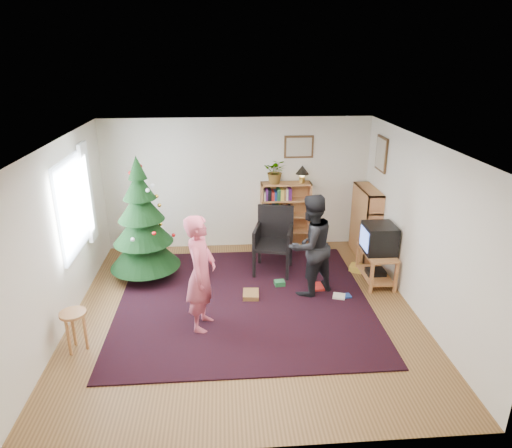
{
  "coord_description": "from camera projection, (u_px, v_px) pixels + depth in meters",
  "views": [
    {
      "loc": [
        -0.28,
        -5.86,
        3.61
      ],
      "look_at": [
        0.22,
        0.74,
        1.1
      ],
      "focal_mm": 32.0,
      "sensor_mm": 36.0,
      "label": 1
    }
  ],
  "objects": [
    {
      "name": "bookshelf_back",
      "position": [
        285.0,
        215.0,
        8.77
      ],
      "size": [
        0.95,
        0.3,
        1.3
      ],
      "color": "#B97142",
      "rests_on": "floor"
    },
    {
      "name": "wall_front",
      "position": [
        259.0,
        339.0,
        3.99
      ],
      "size": [
        5.0,
        0.02,
        2.5
      ],
      "primitive_type": "cube",
      "color": "silver",
      "rests_on": "floor"
    },
    {
      "name": "christmas_tree",
      "position": [
        143.0,
        229.0,
        7.47
      ],
      "size": [
        1.16,
        1.16,
        2.11
      ],
      "rotation": [
        0.0,
        0.0,
        0.19
      ],
      "color": "#3F2816",
      "rests_on": "rug"
    },
    {
      "name": "bookshelf_right",
      "position": [
        366.0,
        222.0,
        8.42
      ],
      "size": [
        0.3,
        0.95,
        1.3
      ],
      "rotation": [
        0.0,
        0.0,
        1.57
      ],
      "color": "#B97142",
      "rests_on": "floor"
    },
    {
      "name": "potted_plant",
      "position": [
        276.0,
        171.0,
        8.45
      ],
      "size": [
        0.49,
        0.45,
        0.46
      ],
      "primitive_type": "imported",
      "rotation": [
        0.0,
        0.0,
        -0.24
      ],
      "color": "gray",
      "rests_on": "bookshelf_back"
    },
    {
      "name": "wall_right",
      "position": [
        419.0,
        228.0,
        6.49
      ],
      "size": [
        0.02,
        5.0,
        2.5
      ],
      "primitive_type": "cube",
      "color": "silver",
      "rests_on": "floor"
    },
    {
      "name": "window_pane",
      "position": [
        72.0,
        207.0,
        6.61
      ],
      "size": [
        0.04,
        1.2,
        1.4
      ],
      "primitive_type": "cube",
      "color": "silver",
      "rests_on": "wall_left"
    },
    {
      "name": "table_lamp",
      "position": [
        302.0,
        171.0,
        8.49
      ],
      "size": [
        0.25,
        0.25,
        0.33
      ],
      "color": "#A57F33",
      "rests_on": "bookshelf_back"
    },
    {
      "name": "tv_stand",
      "position": [
        376.0,
        264.0,
        7.53
      ],
      "size": [
        0.45,
        0.82,
        0.55
      ],
      "color": "#B97142",
      "rests_on": "floor"
    },
    {
      "name": "stool",
      "position": [
        74.0,
        321.0,
        5.75
      ],
      "size": [
        0.33,
        0.33,
        0.55
      ],
      "color": "#B97142",
      "rests_on": "floor"
    },
    {
      "name": "wall_back",
      "position": [
        237.0,
        184.0,
        8.65
      ],
      "size": [
        5.0,
        0.02,
        2.5
      ],
      "primitive_type": "cube",
      "color": "silver",
      "rests_on": "floor"
    },
    {
      "name": "wall_left",
      "position": [
        59.0,
        238.0,
        6.14
      ],
      "size": [
        0.02,
        5.0,
        2.5
      ],
      "primitive_type": "cube",
      "color": "silver",
      "rests_on": "floor"
    },
    {
      "name": "armchair",
      "position": [
        272.0,
        236.0,
        7.87
      ],
      "size": [
        0.75,
        0.76,
        1.14
      ],
      "rotation": [
        0.0,
        0.0,
        -0.25
      ],
      "color": "black",
      "rests_on": "rug"
    },
    {
      "name": "person_standing",
      "position": [
        201.0,
        273.0,
        6.1
      ],
      "size": [
        0.52,
        0.68,
        1.65
      ],
      "primitive_type": "imported",
      "rotation": [
        0.0,
        0.0,
        1.34
      ],
      "color": "#B5485B",
      "rests_on": "rug"
    },
    {
      "name": "floor",
      "position": [
        245.0,
        311.0,
        6.76
      ],
      "size": [
        5.0,
        5.0,
        0.0
      ],
      "primitive_type": "plane",
      "color": "brown",
      "rests_on": "ground"
    },
    {
      "name": "picture_right",
      "position": [
        382.0,
        154.0,
        7.88
      ],
      "size": [
        0.03,
        0.5,
        0.6
      ],
      "color": "#4C3319",
      "rests_on": "wall_right"
    },
    {
      "name": "curtain",
      "position": [
        88.0,
        193.0,
        7.27
      ],
      "size": [
        0.06,
        0.35,
        1.6
      ],
      "primitive_type": "cube",
      "color": "white",
      "rests_on": "wall_left"
    },
    {
      "name": "person_by_chair",
      "position": [
        310.0,
        245.0,
        7.01
      ],
      "size": [
        1.0,
        0.94,
        1.63
      ],
      "primitive_type": "imported",
      "rotation": [
        0.0,
        0.0,
        3.68
      ],
      "color": "black",
      "rests_on": "rug"
    },
    {
      "name": "picture_back",
      "position": [
        299.0,
        147.0,
        8.46
      ],
      "size": [
        0.55,
        0.03,
        0.42
      ],
      "color": "#4C3319",
      "rests_on": "wall_back"
    },
    {
      "name": "rug",
      "position": [
        244.0,
        300.0,
        7.04
      ],
      "size": [
        3.8,
        3.6,
        0.02
      ],
      "primitive_type": "cube",
      "color": "black",
      "rests_on": "floor"
    },
    {
      "name": "floor_clutter",
      "position": [
        315.0,
        287.0,
        7.37
      ],
      "size": [
        2.1,
        1.12,
        0.08
      ],
      "color": "#A51E19",
      "rests_on": "rug"
    },
    {
      "name": "crt_tv",
      "position": [
        379.0,
        238.0,
        7.37
      ],
      "size": [
        0.49,
        0.53,
        0.46
      ],
      "color": "black",
      "rests_on": "tv_stand"
    },
    {
      "name": "ceiling",
      "position": [
        243.0,
        143.0,
        5.87
      ],
      "size": [
        5.0,
        5.0,
        0.0
      ],
      "primitive_type": "plane",
      "rotation": [
        3.14,
        0.0,
        0.0
      ],
      "color": "white",
      "rests_on": "wall_back"
    }
  ]
}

